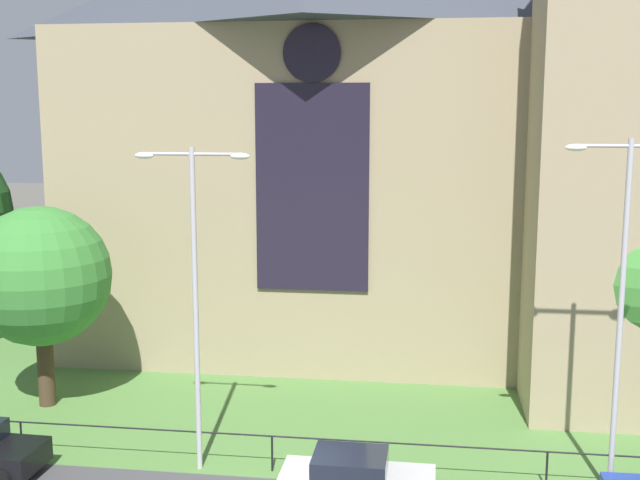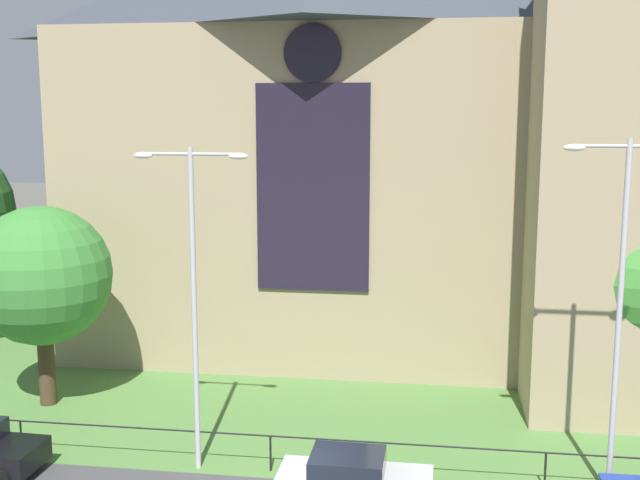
{
  "view_description": "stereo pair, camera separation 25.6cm",
  "coord_description": "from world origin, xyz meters",
  "px_view_note": "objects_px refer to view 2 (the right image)",
  "views": [
    {
      "loc": [
        3.36,
        -19.57,
        10.74
      ],
      "look_at": [
        -0.46,
        8.0,
        6.15
      ],
      "focal_mm": 44.8,
      "sensor_mm": 36.0,
      "label": 1
    },
    {
      "loc": [
        3.62,
        -19.53,
        10.74
      ],
      "look_at": [
        -0.46,
        8.0,
        6.15
      ],
      "focal_mm": 44.8,
      "sensor_mm": 36.0,
      "label": 2
    }
  ],
  "objects_px": {
    "church_building": "(349,119)",
    "tree_left_near": "(42,276)",
    "streetlamp_near": "(193,273)",
    "streetlamp_far": "(621,280)"
  },
  "relations": [
    {
      "from": "tree_left_near",
      "to": "streetlamp_far",
      "type": "height_order",
      "value": "streetlamp_far"
    },
    {
      "from": "church_building",
      "to": "streetlamp_near",
      "type": "bearing_deg",
      "value": -102.24
    },
    {
      "from": "streetlamp_far",
      "to": "tree_left_near",
      "type": "bearing_deg",
      "value": 167.18
    },
    {
      "from": "church_building",
      "to": "tree_left_near",
      "type": "relative_size",
      "value": 3.54
    },
    {
      "from": "tree_left_near",
      "to": "church_building",
      "type": "bearing_deg",
      "value": 43.38
    },
    {
      "from": "church_building",
      "to": "tree_left_near",
      "type": "bearing_deg",
      "value": -136.62
    },
    {
      "from": "streetlamp_near",
      "to": "church_building",
      "type": "bearing_deg",
      "value": 77.76
    },
    {
      "from": "church_building",
      "to": "tree_left_near",
      "type": "height_order",
      "value": "church_building"
    },
    {
      "from": "tree_left_near",
      "to": "streetlamp_near",
      "type": "distance_m",
      "value": 8.33
    },
    {
      "from": "tree_left_near",
      "to": "streetlamp_near",
      "type": "height_order",
      "value": "streetlamp_near"
    }
  ]
}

